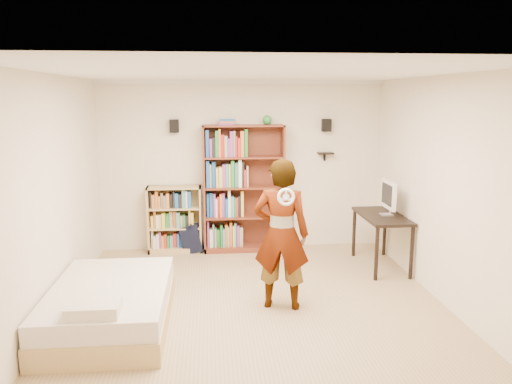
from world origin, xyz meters
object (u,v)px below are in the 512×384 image
computer_desk (381,241)px  daybed (110,301)px  tall_bookshelf (244,189)px  person (281,234)px  low_bookshelf (175,219)px

computer_desk → daybed: 3.89m
daybed → computer_desk: bearing=23.9°
tall_bookshelf → person: (0.28, -2.25, -0.12)m
computer_desk → daybed: size_ratio=0.60×
tall_bookshelf → computer_desk: 2.26m
tall_bookshelf → daybed: tall_bookshelf is taller
tall_bookshelf → low_bookshelf: size_ratio=1.91×
low_bookshelf → person: person is taller
computer_desk → daybed: computer_desk is taller
tall_bookshelf → person: size_ratio=1.14×
daybed → low_bookshelf: bearing=78.5°
low_bookshelf → computer_desk: (3.03, -1.02, -0.14)m
low_bookshelf → person: (1.38, -2.28, 0.36)m
low_bookshelf → computer_desk: size_ratio=0.92×
tall_bookshelf → low_bookshelf: tall_bookshelf is taller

